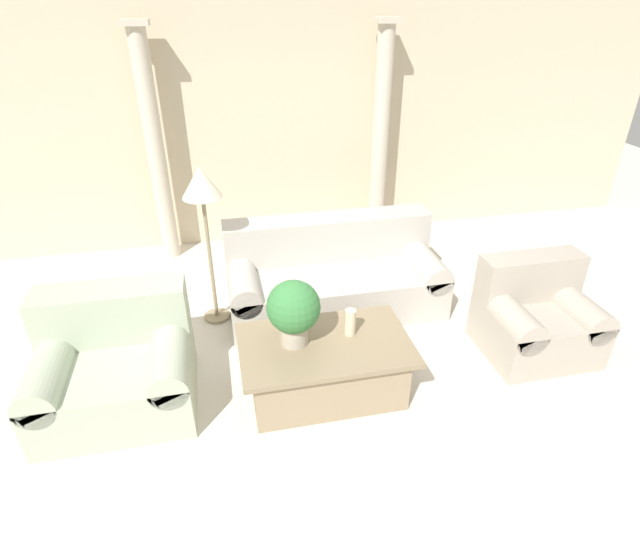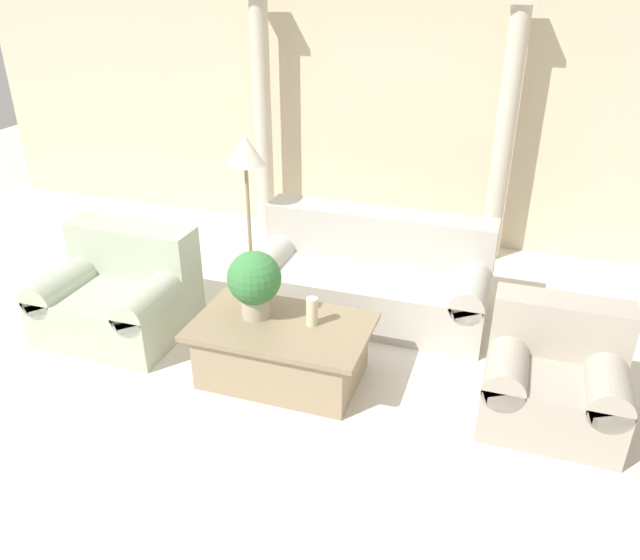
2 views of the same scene
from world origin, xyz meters
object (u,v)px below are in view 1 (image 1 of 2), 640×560
at_px(loveseat, 116,363).
at_px(coffee_table, 325,366).
at_px(potted_plant, 294,309).
at_px(floor_lamp, 202,193).
at_px(sofa_long, 333,275).
at_px(armchair, 536,316).

distance_m(loveseat, coffee_table, 1.58).
height_order(loveseat, potted_plant, potted_plant).
height_order(potted_plant, floor_lamp, floor_lamp).
height_order(sofa_long, floor_lamp, floor_lamp).
xyz_separation_m(loveseat, armchair, (3.47, -0.09, -0.01)).
distance_m(loveseat, floor_lamp, 1.55).
distance_m(loveseat, potted_plant, 1.41).
bearing_deg(floor_lamp, coffee_table, -56.82).
height_order(coffee_table, potted_plant, potted_plant).
relative_size(coffee_table, floor_lamp, 0.86).
bearing_deg(potted_plant, armchair, 2.67).
bearing_deg(floor_lamp, sofa_long, 0.46).
xyz_separation_m(potted_plant, floor_lamp, (-0.58, 1.18, 0.51)).
xyz_separation_m(sofa_long, coffee_table, (-0.36, -1.24, -0.10)).
xyz_separation_m(floor_lamp, armchair, (2.72, -1.08, -0.94)).
bearing_deg(armchair, floor_lamp, 158.39).
height_order(sofa_long, armchair, sofa_long).
xyz_separation_m(potted_plant, armchair, (2.14, 0.10, -0.43)).
bearing_deg(floor_lamp, loveseat, -127.41).
relative_size(loveseat, floor_lamp, 0.74).
bearing_deg(armchair, coffee_table, -175.38).
distance_m(potted_plant, floor_lamp, 1.41).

